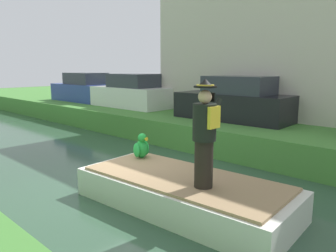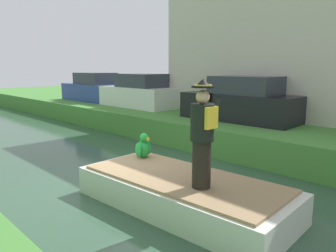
% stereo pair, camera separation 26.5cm
% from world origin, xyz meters
% --- Properties ---
extents(ground_plane, '(80.00, 80.00, 0.00)m').
position_xyz_m(ground_plane, '(0.00, 0.00, 0.00)').
color(ground_plane, '#4C4742').
extents(canal_water, '(6.27, 48.00, 0.10)m').
position_xyz_m(canal_water, '(0.00, 0.00, 0.05)').
color(canal_water, '#33513D').
rests_on(canal_water, ground).
extents(grass_bank_far, '(9.19, 48.00, 0.95)m').
position_xyz_m(grass_bank_far, '(7.73, 0.00, 0.47)').
color(grass_bank_far, '#478438').
rests_on(grass_bank_far, ground).
extents(boat, '(2.06, 4.30, 0.61)m').
position_xyz_m(boat, '(0.00, -1.98, 0.40)').
color(boat, silver).
rests_on(boat, canal_water).
extents(person_pirate, '(0.61, 0.42, 1.85)m').
position_xyz_m(person_pirate, '(-0.17, -2.58, 1.64)').
color(person_pirate, black).
rests_on(person_pirate, boat).
extents(parrot_plush, '(0.36, 0.35, 0.57)m').
position_xyz_m(parrot_plush, '(0.33, -0.44, 0.95)').
color(parrot_plush, green).
rests_on(parrot_plush, boat).
extents(parked_car_dark, '(1.81, 4.04, 1.50)m').
position_xyz_m(parked_car_dark, '(5.24, 0.20, 1.58)').
color(parked_car_dark, black).
rests_on(parked_car_dark, grass_bank_far).
extents(parked_car_white, '(1.71, 4.01, 1.50)m').
position_xyz_m(parked_car_white, '(5.24, 5.65, 1.58)').
color(parked_car_white, white).
rests_on(parked_car_white, grass_bank_far).
extents(parked_car_blue, '(1.73, 4.01, 1.50)m').
position_xyz_m(parked_car_blue, '(5.24, 9.52, 1.58)').
color(parked_car_blue, '#2D4293').
rests_on(parked_car_blue, grass_bank_far).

